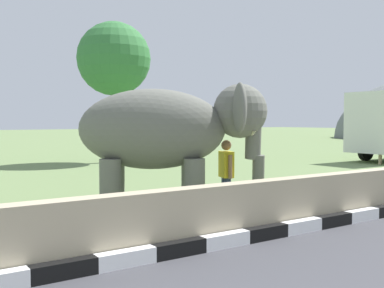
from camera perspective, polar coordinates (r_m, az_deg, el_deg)
striped_curb at (r=6.41m, az=-19.46°, el=-15.12°), size 16.20×0.20×0.24m
barrier_parapet at (r=7.49m, az=-2.21°, el=-9.34°), size 28.00×0.36×1.00m
elephant at (r=9.85m, az=-2.73°, el=1.61°), size 3.95×3.45×2.87m
person_handler at (r=10.43m, az=4.23°, el=-3.51°), size 0.36×0.63×1.66m
tree_distant at (r=23.72m, az=-9.58°, el=10.21°), size 3.65×3.65×6.99m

